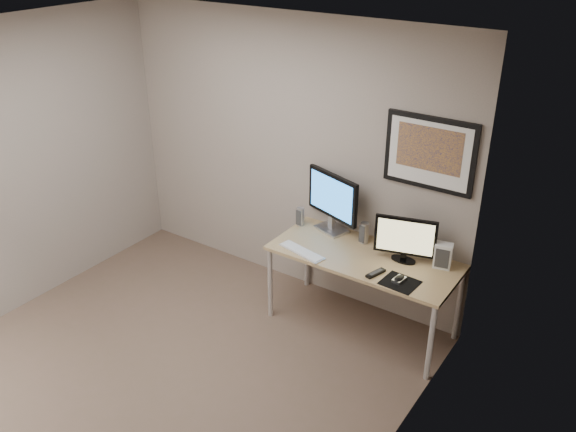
% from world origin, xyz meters
% --- Properties ---
extents(floor, '(3.60, 3.60, 0.00)m').
position_xyz_m(floor, '(0.00, 0.00, 0.00)').
color(floor, brown).
rests_on(floor, ground).
extents(room, '(3.60, 3.60, 3.60)m').
position_xyz_m(room, '(0.00, 0.45, 1.64)').
color(room, white).
rests_on(room, ground).
extents(desk, '(1.60, 0.70, 0.73)m').
position_xyz_m(desk, '(1.00, 1.35, 0.66)').
color(desk, olive).
rests_on(desk, floor).
extents(framed_art, '(0.75, 0.04, 0.60)m').
position_xyz_m(framed_art, '(1.35, 1.68, 1.62)').
color(framed_art, black).
rests_on(framed_art, room).
extents(monitor_large, '(0.59, 0.27, 0.55)m').
position_xyz_m(monitor_large, '(0.54, 1.59, 1.04)').
color(monitor_large, '#AEAEB3').
rests_on(monitor_large, desk).
extents(monitor_tv, '(0.49, 0.17, 0.40)m').
position_xyz_m(monitor_tv, '(1.31, 1.46, 0.94)').
color(monitor_tv, black).
rests_on(monitor_tv, desk).
extents(speaker_left, '(0.07, 0.07, 0.17)m').
position_xyz_m(speaker_left, '(0.24, 1.52, 0.82)').
color(speaker_left, '#AEAEB3').
rests_on(speaker_left, desk).
extents(speaker_right, '(0.09, 0.09, 0.19)m').
position_xyz_m(speaker_right, '(0.89, 1.56, 0.83)').
color(speaker_right, '#AEAEB3').
rests_on(speaker_right, desk).
extents(keyboard, '(0.46, 0.21, 0.02)m').
position_xyz_m(keyboard, '(0.53, 1.10, 0.74)').
color(keyboard, silver).
rests_on(keyboard, desk).
extents(mousepad, '(0.29, 0.26, 0.00)m').
position_xyz_m(mousepad, '(1.43, 1.13, 0.73)').
color(mousepad, black).
rests_on(mousepad, desk).
extents(mouse, '(0.08, 0.12, 0.04)m').
position_xyz_m(mouse, '(1.41, 1.15, 0.75)').
color(mouse, black).
rests_on(mouse, mousepad).
extents(remote, '(0.10, 0.20, 0.02)m').
position_xyz_m(remote, '(1.21, 1.14, 0.74)').
color(remote, black).
rests_on(remote, desk).
extents(fan_unit, '(0.16, 0.13, 0.21)m').
position_xyz_m(fan_unit, '(1.61, 1.54, 0.84)').
color(fan_unit, silver).
rests_on(fan_unit, desk).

